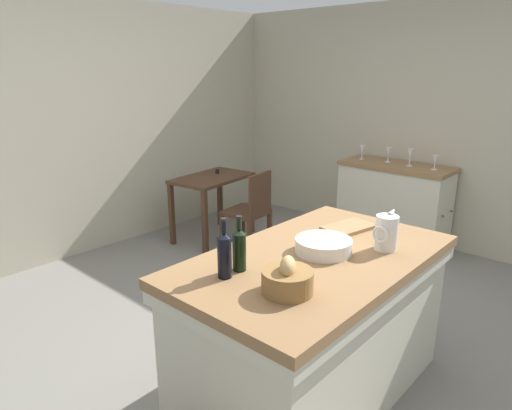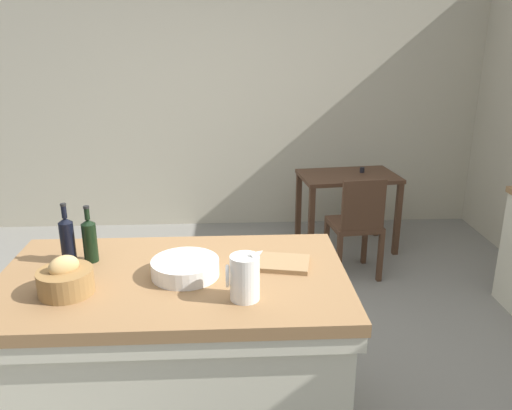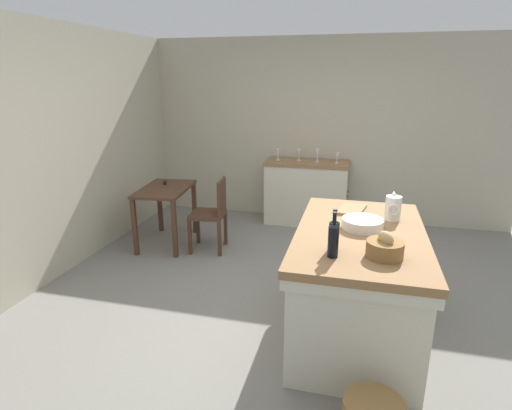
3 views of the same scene
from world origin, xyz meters
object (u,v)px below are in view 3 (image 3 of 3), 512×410
at_px(island_table, 357,279).
at_px(bread_basket, 385,248).
at_px(wine_glass_far_left, 337,156).
at_px(wine_glass_middle, 299,153).
at_px(writing_desk, 165,197).
at_px(wine_glass_left, 317,153).
at_px(wine_bottle_amber, 333,239).
at_px(side_cabinet, 306,192).
at_px(pitcher, 393,208).
at_px(cutting_board, 351,210).
at_px(wine_glass_right, 278,153).
at_px(wooden_chair, 212,212).
at_px(wine_bottle_dark, 334,234).
at_px(wash_bowl, 362,224).

xyz_separation_m(island_table, bread_basket, (-0.46, -0.15, 0.48)).
bearing_deg(wine_glass_far_left, wine_glass_middle, 84.55).
height_order(writing_desk, wine_glass_left, wine_glass_left).
bearing_deg(wine_bottle_amber, side_cabinet, 10.38).
bearing_deg(wine_glass_middle, pitcher, -153.88).
bearing_deg(wine_glass_middle, cutting_board, -159.67).
distance_m(wine_glass_left, wine_glass_right, 0.56).
xyz_separation_m(writing_desk, wine_glass_left, (1.22, -1.75, 0.42)).
xyz_separation_m(wooden_chair, cutting_board, (-0.84, -1.64, 0.42)).
distance_m(island_table, side_cabinet, 2.72).
xyz_separation_m(side_cabinet, wine_glass_middle, (0.04, 0.13, 0.56)).
xyz_separation_m(wine_bottle_amber, wine_glass_middle, (3.20, 0.71, -0.00)).
bearing_deg(bread_basket, wine_glass_far_left, 9.35).
xyz_separation_m(cutting_board, wine_glass_right, (2.10, 1.09, 0.11)).
bearing_deg(wooden_chair, wine_bottle_dark, -138.85).
relative_size(wine_bottle_amber, wine_glass_far_left, 2.07).
xyz_separation_m(writing_desk, pitcher, (-1.06, -2.62, 0.39)).
distance_m(wine_bottle_amber, wine_glass_left, 3.19).
bearing_deg(writing_desk, wooden_chair, -95.41).
relative_size(writing_desk, bread_basket, 3.89).
height_order(island_table, wine_glass_far_left, wine_glass_far_left).
distance_m(island_table, wine_bottle_amber, 0.79).
bearing_deg(side_cabinet, wine_glass_far_left, -91.29).
relative_size(cutting_board, wine_glass_left, 1.87).
height_order(pitcher, cutting_board, pitcher).
bearing_deg(cutting_board, pitcher, -115.82).
bearing_deg(wash_bowl, wine_bottle_amber, 162.55).
relative_size(side_cabinet, bread_basket, 4.85).
xyz_separation_m(bread_basket, cutting_board, (0.96, 0.24, -0.05)).
bearing_deg(wine_glass_left, wine_bottle_dark, -171.84).
bearing_deg(side_cabinet, pitcher, -156.09).
bearing_deg(wooden_chair, wash_bowl, -126.28).
relative_size(wash_bowl, wine_glass_left, 1.79).
height_order(island_table, wash_bowl, wash_bowl).
bearing_deg(wash_bowl, cutting_board, 12.33).
height_order(wine_bottle_dark, wine_glass_far_left, wine_bottle_dark).
height_order(pitcher, wash_bowl, pitcher).
xyz_separation_m(writing_desk, wine_bottle_dark, (-1.83, -2.19, 0.40)).
xyz_separation_m(side_cabinet, pitcher, (-2.28, -1.01, 0.55)).
xyz_separation_m(wooden_chair, wine_glass_right, (1.27, -0.55, 0.54)).
xyz_separation_m(writing_desk, bread_basket, (-1.86, -2.52, 0.35)).
xyz_separation_m(wine_glass_far_left, wine_glass_right, (0.00, 0.83, 0.01)).
height_order(wine_bottle_dark, wine_glass_right, wine_bottle_dark).
height_order(writing_desk, wine_bottle_dark, wine_bottle_dark).
bearing_deg(island_table, wine_bottle_dark, 156.73).
bearing_deg(wine_bottle_amber, wooden_chair, 39.51).
height_order(island_table, wine_glass_middle, wine_glass_middle).
bearing_deg(wine_glass_right, cutting_board, -152.59).
xyz_separation_m(bread_basket, wine_glass_far_left, (3.06, 0.50, 0.05)).
distance_m(wooden_chair, bread_basket, 2.65).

